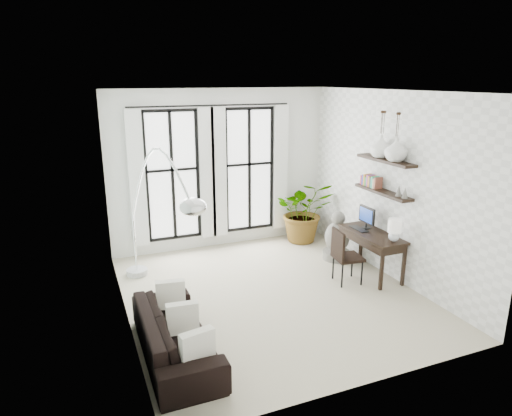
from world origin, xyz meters
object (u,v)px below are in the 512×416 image
desk (373,237)px  desk_chair (344,253)px  plant (304,211)px  arc_lamp (156,183)px  sofa (175,334)px  buddha (337,239)px

desk → desk_chair: (-0.63, -0.06, -0.18)m
plant → arc_lamp: arc_lamp is taller
desk → arc_lamp: (-3.64, 0.28, 1.21)m
sofa → desk: bearing=-73.6°
arc_lamp → sofa: bearing=-94.2°
sofa → arc_lamp: 2.13m
desk → desk_chair: desk is taller
desk → arc_lamp: 3.85m
desk → desk_chair: 0.66m
plant → buddha: bearing=-84.5°
sofa → buddha: 4.10m
plant → arc_lamp: bearing=-152.4°
plant → desk_chair: bearing=-100.0°
sofa → desk_chair: bearing=-71.5°
plant → desk_chair: size_ratio=1.40×
sofa → desk_chair: 3.28m
plant → sofa: bearing=-138.0°
desk_chair → arc_lamp: (-3.01, 0.34, 1.39)m
plant → arc_lamp: (-3.38, -1.77, 1.27)m
arc_lamp → buddha: arc_lamp is taller
plant → desk: size_ratio=1.01×
arc_lamp → buddha: size_ratio=3.13×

